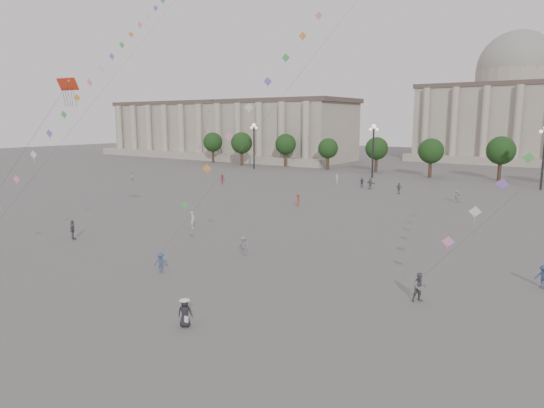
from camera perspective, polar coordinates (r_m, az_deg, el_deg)
The scene contains 23 objects.
ground at distance 34.33m, azimuth -14.07°, elevation -10.03°, with size 360.00×360.00×0.00m, color #5A5754.
hall_west at distance 152.02m, azimuth -5.66°, elevation 8.70°, with size 84.00×26.22×17.20m.
hall_central at distance 151.99m, azimuth 26.48°, elevation 9.91°, with size 48.30×34.30×35.50m.
tree_row at distance 101.96m, azimuth 21.42°, elevation 5.78°, with size 137.12×5.12×8.00m.
lamp_post_far_west at distance 114.55m, azimuth -2.15°, elevation 7.81°, with size 2.00×0.90×10.65m.
lamp_post_mid_west at distance 99.15m, azimuth 11.84°, elevation 7.29°, with size 2.00×0.90×10.65m.
person_crowd_0 at distance 84.71m, azimuth 10.51°, elevation 2.50°, with size 1.00×0.41×1.70m, color navy.
person_crowd_1 at distance 95.92m, azimuth -16.15°, elevation 3.18°, with size 0.91×0.71×1.87m, color #B7B6B2.
person_crowd_2 at distance 88.22m, azimuth -5.85°, elevation 2.90°, with size 1.10×0.63×1.70m, color maroon.
person_crowd_4 at distance 73.54m, azimuth 20.90°, elevation 0.88°, with size 1.52×0.48×1.64m, color #B9BAB5.
person_crowd_6 at distance 41.86m, azimuth -3.38°, elevation -4.91°, with size 1.08×0.62×1.68m, color slate.
person_crowd_10 at distance 88.11m, azimuth 7.66°, elevation 2.91°, with size 0.67×0.44×1.84m, color silver.
person_crowd_12 at distance 82.90m, azimuth 11.50°, elevation 2.39°, with size 1.79×0.57×1.93m, color slate.
person_crowd_13 at distance 52.49m, azimuth -9.31°, elevation -1.88°, with size 0.67×0.44×1.85m, color silver.
person_crowd_14 at distance 38.62m, azimuth 29.30°, elevation -7.48°, with size 1.08×0.62×1.67m, color navy.
person_crowd_16 at distance 78.73m, azimuth 14.69°, elevation 1.80°, with size 1.01×0.42×1.73m, color #5E5F63.
person_crowd_17 at distance 65.22m, azimuth 3.13°, elevation 0.48°, with size 1.11×0.64×1.71m, color #A03F2B.
tourist_3 at distance 50.89m, azimuth -22.41°, elevation -2.83°, with size 1.14×0.47×1.94m, color slate.
kite_flyer_1 at distance 38.08m, azimuth -12.97°, elevation -6.75°, with size 1.01×0.58×1.57m, color #31496F.
kite_flyer_2 at distance 32.84m, azimuth 16.98°, elevation -9.34°, with size 0.93×0.72×1.90m, color #5B5A5E.
hat_person at distance 28.30m, azimuth -10.21°, elevation -12.40°, with size 0.96×0.87×1.69m.
dragon_kite at distance 46.31m, azimuth -22.91°, elevation 11.89°, with size 4.00×3.84×15.71m.
kite_train_west at distance 71.52m, azimuth -14.40°, elevation 20.04°, with size 23.16×53.86×73.32m.
Camera 1 is at (24.84, -20.70, 11.54)m, focal length 32.00 mm.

